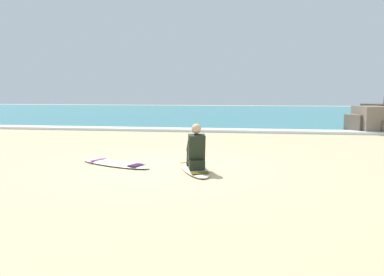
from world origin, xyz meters
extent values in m
plane|color=#CCB584|center=(0.00, 0.00, 0.00)|extent=(80.00, 80.00, 0.00)
cube|color=teal|center=(0.00, 21.73, 0.05)|extent=(80.00, 28.00, 0.10)
cube|color=white|center=(0.00, 8.03, 0.06)|extent=(80.00, 0.90, 0.11)
ellipsoid|color=#EFE5C6|center=(0.47, -0.18, 0.04)|extent=(1.16, 2.08, 0.07)
cube|color=gold|center=(0.28, 0.36, 0.07)|extent=(0.48, 0.25, 0.01)
cube|color=#4C400C|center=(0.69, -0.79, 0.07)|extent=(0.42, 0.35, 0.01)
cube|color=black|center=(0.57, -0.46, 0.18)|extent=(0.38, 0.34, 0.20)
cylinder|color=black|center=(0.43, -0.30, 0.33)|extent=(0.25, 0.43, 0.43)
cylinder|color=black|center=(0.36, -0.11, 0.30)|extent=(0.18, 0.28, 0.42)
cube|color=black|center=(0.33, -0.04, 0.10)|extent=(0.15, 0.24, 0.05)
cylinder|color=black|center=(0.62, -0.25, 0.33)|extent=(0.25, 0.43, 0.43)
cylinder|color=black|center=(0.58, -0.05, 0.30)|extent=(0.18, 0.28, 0.42)
cube|color=black|center=(0.56, 0.02, 0.10)|extent=(0.15, 0.24, 0.05)
cube|color=black|center=(0.56, -0.42, 0.53)|extent=(0.41, 0.37, 0.57)
sphere|color=tan|center=(0.55, -0.39, 0.92)|extent=(0.21, 0.21, 0.21)
cylinder|color=black|center=(0.39, -0.31, 0.55)|extent=(0.19, 0.41, 0.31)
cylinder|color=black|center=(0.66, -0.24, 0.55)|extent=(0.19, 0.41, 0.31)
ellipsoid|color=white|center=(-1.41, 0.08, 0.04)|extent=(2.05, 1.32, 0.07)
cube|color=purple|center=(-1.93, 0.32, 0.07)|extent=(0.29, 0.48, 0.01)
cube|color=#351037|center=(-0.82, -0.19, 0.07)|extent=(0.37, 0.43, 0.01)
cube|color=#756656|center=(6.08, 8.73, 0.37)|extent=(1.25, 1.23, 0.74)
cube|color=#756656|center=(6.54, 8.71, 0.54)|extent=(1.33, 1.71, 1.08)
camera|label=1|loc=(1.72, -8.41, 1.69)|focal=36.62mm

